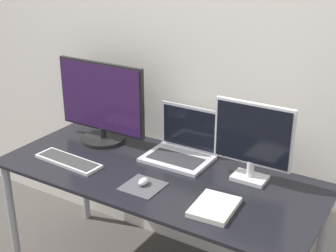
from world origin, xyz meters
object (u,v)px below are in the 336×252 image
object	(u,v)px
monitor_right	(253,139)
book	(214,207)
monitor_left	(101,104)
mouse	(144,182)
keyboard	(68,161)
laptop	(182,146)

from	to	relation	value
monitor_right	book	world-z (taller)	monitor_right
book	monitor_left	bearing A→B (deg)	159.34
mouse	book	distance (m)	0.39
book	keyboard	bearing A→B (deg)	179.33
monitor_left	keyboard	world-z (taller)	monitor_left
monitor_left	book	world-z (taller)	monitor_left
monitor_right	mouse	size ratio (longest dim) A/B	5.99
monitor_right	monitor_left	bearing A→B (deg)	-179.99
mouse	book	xyz separation A→B (m)	(0.39, -0.01, -0.01)
monitor_right	book	xyz separation A→B (m)	(-0.03, -0.34, -0.21)
laptop	keyboard	size ratio (longest dim) A/B	0.89
monitor_right	book	size ratio (longest dim) A/B	1.64
mouse	monitor_left	bearing A→B (deg)	147.44
monitor_left	mouse	bearing A→B (deg)	-32.56
keyboard	mouse	xyz separation A→B (m)	(0.48, 0.00, 0.01)
monitor_right	laptop	bearing A→B (deg)	172.95
laptop	book	size ratio (longest dim) A/B	1.45
monitor_left	monitor_right	xyz separation A→B (m)	(0.92, 0.00, -0.01)
keyboard	book	xyz separation A→B (m)	(0.87, -0.01, 0.00)
mouse	keyboard	bearing A→B (deg)	-179.69
monitor_right	mouse	distance (m)	0.56
laptop	monitor_left	bearing A→B (deg)	-174.20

